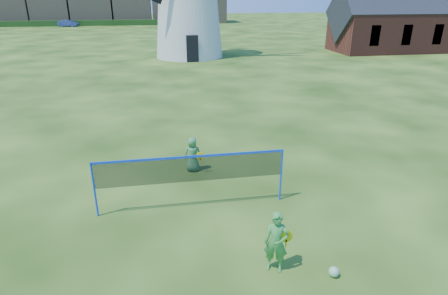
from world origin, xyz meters
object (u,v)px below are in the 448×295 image
player_girl (276,242)px  player_boy (193,154)px  chapel (392,23)px  badminton_net (191,170)px  car_right (68,23)px  play_ball (334,272)px

player_girl → player_boy: (-1.25, 5.12, -0.11)m
chapel → player_girl: 36.47m
chapel → player_girl: size_ratio=8.50×
badminton_net → car_right: badminton_net is taller
chapel → player_boy: bearing=-132.2°
player_boy → car_right: player_boy is taller
badminton_net → play_ball: bearing=-50.6°
chapel → player_boy: chapel is taller
badminton_net → play_ball: size_ratio=22.95×
player_girl → player_boy: bearing=128.4°
player_girl → player_boy: 5.27m
player_boy → play_ball: size_ratio=5.29×
chapel → car_right: 54.32m
play_ball → car_right: car_right is taller
chapel → player_boy: size_ratio=10.04×
chapel → player_girl: (-21.04, -29.72, -2.09)m
player_boy → play_ball: 6.05m
chapel → badminton_net: chapel is taller
badminton_net → car_right: bearing=103.9°
badminton_net → play_ball: badminton_net is taller
badminton_net → player_girl: bearing=-61.8°
player_boy → play_ball: (2.39, -5.54, -0.47)m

